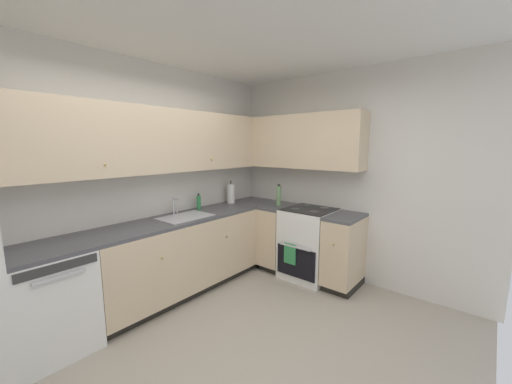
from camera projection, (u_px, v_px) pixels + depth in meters
The scene contains 17 objects.
ground_plane at pixel (239, 363), 2.39m from camera, with size 4.10×3.25×0.02m, color #A89E8E.
wall_back at pixel (128, 183), 3.22m from camera, with size 4.20×0.05×2.67m, color silver.
wall_right at pixel (348, 178), 3.76m from camera, with size 0.05×3.35×2.67m, color silver.
ceiling at pixel (235, 3), 1.97m from camera, with size 4.20×3.35×0.05m, color white.
dishwasher at pixel (51, 302), 2.47m from camera, with size 0.60×0.63×0.88m.
lower_cabinets_back at pixel (182, 256), 3.48m from camera, with size 2.05×0.62×0.88m.
countertop_back at pixel (180, 219), 3.41m from camera, with size 3.25×0.60×0.04m, color #4C4C51.
lower_cabinets_right at pixel (309, 245), 3.88m from camera, with size 0.62×1.32×0.88m.
countertop_right at pixel (310, 211), 3.81m from camera, with size 0.60×1.32×0.03m.
oven_range at pixel (309, 243), 3.90m from camera, with size 0.68×0.62×1.07m.
upper_cabinets_back at pixel (157, 141), 3.23m from camera, with size 2.93×0.34×0.71m.
upper_cabinets_right at pixel (295, 142), 3.98m from camera, with size 0.32×1.87×0.71m.
sink at pixel (186, 220), 3.43m from camera, with size 0.59×0.40×0.10m.
faucet at pixel (175, 205), 3.54m from camera, with size 0.07×0.16×0.20m.
soap_bottle at pixel (199, 202), 3.83m from camera, with size 0.06×0.06×0.21m.
paper_towel_roll at pixel (231, 194), 4.25m from camera, with size 0.11×0.11×0.34m.
oil_bottle at pixel (279, 195), 4.10m from camera, with size 0.06×0.06×0.30m.
Camera 1 is at (-1.56, -1.47, 1.75)m, focal length 20.52 mm.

